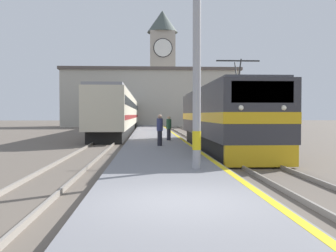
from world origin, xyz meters
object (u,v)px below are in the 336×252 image
object	(u,v)px
person_on_platform	(160,129)
locomotive_train	(222,118)
passenger_train	(123,113)
second_waiting_passenger	(169,128)
catenary_mast	(200,49)
clock_tower	(162,63)

from	to	relation	value
person_on_platform	locomotive_train	bearing A→B (deg)	6.74
passenger_train	second_waiting_passenger	bearing A→B (deg)	-78.99
passenger_train	person_on_platform	xyz separation A→B (m)	(3.62, -27.26, -1.01)
locomotive_train	catenary_mast	distance (m)	10.21
locomotive_train	second_waiting_passenger	world-z (taller)	locomotive_train
passenger_train	person_on_platform	size ratio (longest dim) A/B	26.97
catenary_mast	second_waiting_passenger	distance (m)	14.23
second_waiting_passenger	clock_tower	xyz separation A→B (m)	(1.67, 51.90, 11.07)
clock_tower	second_waiting_passenger	bearing A→B (deg)	-91.84
passenger_train	person_on_platform	bearing A→B (deg)	-82.44
passenger_train	second_waiting_passenger	xyz separation A→B (m)	(4.39, -22.55, -1.07)
locomotive_train	catenary_mast	world-z (taller)	catenary_mast
locomotive_train	person_on_platform	size ratio (longest dim) A/B	9.17
locomotive_train	clock_tower	size ratio (longest dim) A/B	0.70
locomotive_train	passenger_train	distance (m)	27.78
passenger_train	clock_tower	distance (m)	31.59
passenger_train	catenary_mast	distance (m)	36.81
person_on_platform	clock_tower	distance (m)	57.72
catenary_mast	person_on_platform	size ratio (longest dim) A/B	4.39
locomotive_train	second_waiting_passenger	size ratio (longest dim) A/B	9.77
passenger_train	person_on_platform	world-z (taller)	passenger_train
second_waiting_passenger	locomotive_train	bearing A→B (deg)	-57.30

